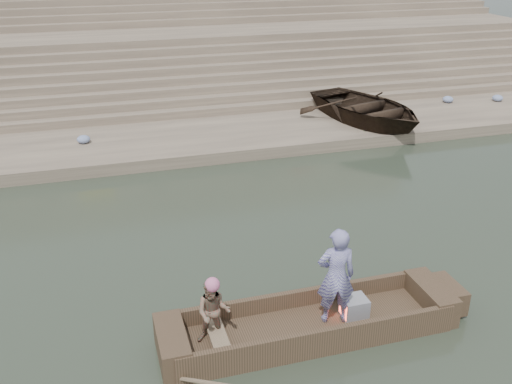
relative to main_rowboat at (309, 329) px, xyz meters
name	(u,v)px	position (x,y,z in m)	size (l,w,h in m)	color
ground	(352,244)	(2.23, 2.86, -0.11)	(120.00, 120.00, 0.00)	#283226
lower_landing	(258,134)	(2.23, 10.86, 0.09)	(32.00, 4.00, 0.40)	gray
mid_landing	(212,61)	(2.23, 18.36, 1.29)	(32.00, 3.00, 2.80)	gray
upper_landing	(185,15)	(2.23, 25.36, 2.49)	(32.00, 3.00, 5.20)	gray
ghat_steps	(204,46)	(2.23, 20.05, 1.69)	(32.00, 11.00, 5.20)	gray
main_rowboat	(309,329)	(0.00, 0.00, 0.00)	(5.00, 1.30, 0.22)	brown
rowboat_trim	(320,319)	(0.21, -0.01, 0.20)	(6.04, 2.63, 1.92)	brown
standing_man	(336,276)	(0.49, 0.01, 1.07)	(0.70, 0.46, 1.93)	navy
rowing_man	(213,312)	(-1.79, 0.03, 0.74)	(0.61, 0.47, 1.25)	#2A7E5F
television	(354,307)	(0.89, 0.00, 0.31)	(0.46, 0.42, 0.40)	gray
beached_rowboat	(367,108)	(6.38, 10.58, 0.83)	(3.70, 5.18, 1.07)	#2D2116
cloth_bundles	(364,113)	(6.57, 11.17, 0.42)	(17.23, 2.58, 0.26)	#3F5999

